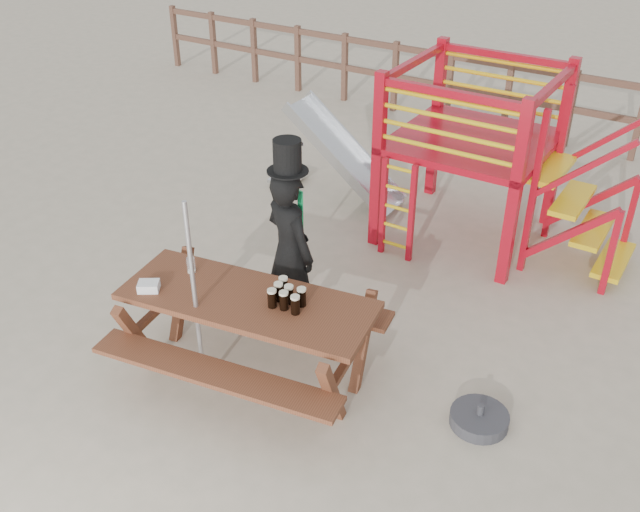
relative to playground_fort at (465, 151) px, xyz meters
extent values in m
plane|color=#BEAC93|center=(-0.12, -3.58, -1.07)|extent=(60.00, 60.00, 0.00)
cube|color=brown|center=(-0.12, 3.42, 0.03)|extent=(15.00, 0.06, 0.10)
cube|color=brown|center=(-0.12, 3.42, -0.47)|extent=(15.00, 0.06, 0.10)
cube|color=brown|center=(-7.62, 3.42, -0.47)|extent=(0.09, 0.09, 1.20)
cube|color=brown|center=(-6.62, 3.42, -0.47)|extent=(0.09, 0.09, 1.20)
cube|color=brown|center=(-5.62, 3.42, -0.47)|extent=(0.09, 0.09, 1.20)
cube|color=brown|center=(-4.62, 3.42, -0.47)|extent=(0.09, 0.09, 1.20)
cube|color=brown|center=(-3.62, 3.42, -0.47)|extent=(0.09, 0.09, 1.20)
cube|color=brown|center=(-2.62, 3.42, -0.47)|extent=(0.09, 0.09, 1.20)
cube|color=brown|center=(-1.62, 3.42, -0.47)|extent=(0.09, 0.09, 1.20)
cube|color=brown|center=(-0.62, 3.42, -0.47)|extent=(0.09, 0.09, 1.20)
cube|color=brown|center=(0.38, 3.42, -0.47)|extent=(0.09, 0.09, 1.20)
cube|color=brown|center=(1.38, 3.42, -0.47)|extent=(0.09, 0.09, 1.20)
cube|color=#AA0B1A|center=(-0.72, -0.78, -0.02)|extent=(0.12, 0.12, 2.10)
cube|color=#AA0B1A|center=(0.88, -0.78, -0.02)|extent=(0.12, 0.12, 2.10)
cube|color=#AA0B1A|center=(-0.72, 0.82, -0.02)|extent=(0.12, 0.12, 2.10)
cube|color=#AA0B1A|center=(0.88, 0.82, -0.02)|extent=(0.12, 0.12, 2.10)
cube|color=#AA0B1A|center=(0.08, 0.02, 0.13)|extent=(1.72, 1.72, 0.08)
cube|color=#AA0B1A|center=(0.08, -0.78, 0.93)|extent=(1.60, 0.08, 0.08)
cube|color=#AA0B1A|center=(0.08, 0.82, 0.93)|extent=(1.60, 0.08, 0.08)
cube|color=#AA0B1A|center=(-0.72, 0.02, 0.93)|extent=(0.08, 1.60, 0.08)
cube|color=#AA0B1A|center=(0.88, 0.02, 0.93)|extent=(0.08, 1.60, 0.08)
cylinder|color=yellow|center=(0.08, -0.78, 0.31)|extent=(1.50, 0.05, 0.05)
cylinder|color=yellow|center=(0.08, 0.82, 0.31)|extent=(1.50, 0.05, 0.05)
cylinder|color=yellow|center=(0.08, -0.78, 0.49)|extent=(1.50, 0.05, 0.05)
cylinder|color=yellow|center=(0.08, 0.82, 0.49)|extent=(1.50, 0.05, 0.05)
cylinder|color=yellow|center=(0.08, -0.78, 0.67)|extent=(1.50, 0.05, 0.05)
cylinder|color=yellow|center=(0.08, 0.82, 0.67)|extent=(1.50, 0.05, 0.05)
cylinder|color=yellow|center=(0.08, -0.78, 0.85)|extent=(1.50, 0.05, 0.05)
cylinder|color=yellow|center=(0.08, 0.82, 0.85)|extent=(1.50, 0.05, 0.05)
cube|color=#AA0B1A|center=(-0.55, -0.93, -0.47)|extent=(0.06, 0.06, 1.20)
cube|color=#AA0B1A|center=(-0.19, -0.93, -0.47)|extent=(0.06, 0.06, 1.20)
cylinder|color=yellow|center=(-0.37, -0.93, -0.92)|extent=(0.36, 0.04, 0.04)
cylinder|color=yellow|center=(-0.37, -0.93, -0.68)|extent=(0.36, 0.04, 0.04)
cylinder|color=yellow|center=(-0.37, -0.93, -0.44)|extent=(0.36, 0.04, 0.04)
cylinder|color=yellow|center=(-0.37, -0.93, -0.20)|extent=(0.36, 0.04, 0.04)
cylinder|color=yellow|center=(-0.37, -0.93, 0.04)|extent=(0.36, 0.04, 0.04)
cube|color=yellow|center=(1.03, 0.02, 0.01)|extent=(0.30, 0.90, 0.06)
cube|color=yellow|center=(1.31, 0.02, -0.29)|extent=(0.30, 0.90, 0.06)
cube|color=yellow|center=(1.59, 0.02, -0.59)|extent=(0.30, 0.90, 0.06)
cube|color=yellow|center=(1.87, 0.02, -0.89)|extent=(0.30, 0.90, 0.06)
cube|color=#AA0B1A|center=(1.43, -0.43, -0.47)|extent=(0.95, 0.08, 0.86)
cube|color=#AA0B1A|center=(1.43, 0.47, -0.47)|extent=(0.95, 0.08, 0.86)
cube|color=silver|center=(-1.62, 0.02, -0.45)|extent=(1.53, 0.55, 1.21)
cube|color=silver|center=(-1.62, -0.25, -0.41)|extent=(1.58, 0.04, 1.28)
cube|color=silver|center=(-1.62, 0.29, -0.41)|extent=(1.58, 0.04, 1.28)
cube|color=silver|center=(-2.52, 0.02, -0.97)|extent=(0.35, 0.55, 0.05)
cube|color=brown|center=(-0.53, -3.51, -0.24)|extent=(2.33, 1.17, 0.06)
cube|color=brown|center=(-0.44, -4.11, -0.57)|extent=(2.24, 0.66, 0.04)
cube|color=brown|center=(-0.63, -2.91, -0.57)|extent=(2.24, 0.66, 0.04)
cube|color=brown|center=(-1.47, -3.66, -0.67)|extent=(0.30, 1.33, 0.80)
cube|color=brown|center=(0.40, -3.36, -0.67)|extent=(0.30, 1.33, 0.80)
imported|color=black|center=(-0.67, -2.65, -0.23)|extent=(0.71, 0.59, 1.69)
cube|color=#0EA14D|center=(-0.62, -2.53, -0.03)|extent=(0.07, 0.04, 0.39)
cylinder|color=black|center=(-0.67, -2.65, 0.62)|extent=(0.38, 0.38, 0.01)
cylinder|color=black|center=(-0.67, -2.65, 0.77)|extent=(0.26, 0.26, 0.29)
cube|color=white|center=(-0.63, -2.53, 0.87)|extent=(0.13, 0.05, 0.03)
cylinder|color=#B2B2B7|center=(-0.83, -3.84, -0.14)|extent=(0.04, 0.04, 1.86)
cylinder|color=#343438|center=(1.48, -2.99, -1.01)|extent=(0.50, 0.50, 0.11)
cylinder|color=#343438|center=(1.48, -2.99, -0.91)|extent=(0.06, 0.06, 0.10)
cube|color=white|center=(-1.33, -3.87, -0.17)|extent=(0.23, 0.22, 0.08)
cylinder|color=black|center=(-0.27, -3.50, -0.14)|extent=(0.08, 0.08, 0.15)
cylinder|color=beige|center=(-0.27, -3.50, -0.05)|extent=(0.08, 0.08, 0.02)
cylinder|color=black|center=(-0.17, -3.47, -0.14)|extent=(0.08, 0.08, 0.15)
cylinder|color=beige|center=(-0.17, -3.47, -0.05)|extent=(0.08, 0.08, 0.02)
cylinder|color=black|center=(-0.06, -3.47, -0.14)|extent=(0.08, 0.08, 0.15)
cylinder|color=beige|center=(-0.06, -3.47, -0.05)|extent=(0.08, 0.08, 0.02)
cylinder|color=black|center=(-0.28, -3.39, -0.14)|extent=(0.08, 0.08, 0.15)
cylinder|color=beige|center=(-0.28, -3.39, -0.05)|extent=(0.08, 0.08, 0.02)
cylinder|color=black|center=(-0.19, -3.37, -0.14)|extent=(0.08, 0.08, 0.15)
cylinder|color=beige|center=(-0.19, -3.37, -0.05)|extent=(0.08, 0.08, 0.02)
cylinder|color=black|center=(-0.07, -3.35, -0.14)|extent=(0.08, 0.08, 0.15)
cylinder|color=beige|center=(-0.07, -3.35, -0.05)|extent=(0.08, 0.08, 0.02)
cylinder|color=black|center=(-0.30, -3.29, -0.14)|extent=(0.08, 0.08, 0.15)
cylinder|color=beige|center=(-0.30, -3.29, -0.05)|extent=(0.08, 0.08, 0.02)
cylinder|color=silver|center=(-1.21, -3.45, -0.14)|extent=(0.08, 0.08, 0.15)
cylinder|color=beige|center=(-1.21, -3.45, -0.20)|extent=(0.07, 0.07, 0.02)
camera|label=1|loc=(2.68, -7.43, 3.31)|focal=40.00mm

